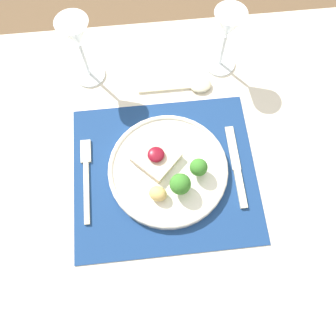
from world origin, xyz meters
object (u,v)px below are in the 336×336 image
Objects in this scene: fork at (86,174)px; wine_glass_near at (227,29)px; dinner_plate at (168,169)px; spoon at (194,86)px; wine_glass_far at (77,38)px; knife at (237,171)px.

wine_glass_near is at bearing 40.03° from fork.
dinner_plate reaches higher than fork.
spoon reaches higher than fork.
wine_glass_far reaches higher than fork.
wine_glass_near is at bearing 87.62° from knife.
knife is (0.16, -0.02, -0.01)m from dinner_plate.
fork is at bearing 174.27° from knife.
dinner_plate is 0.35m from wine_glass_near.
wine_glass_far reaches higher than knife.
spoon is (0.28, 0.21, 0.00)m from fork.
wine_glass_near is 0.34m from wine_glass_far.
wine_glass_near is at bearing 42.91° from spoon.
knife is 0.25m from spoon.
spoon is 1.03× the size of wine_glass_far.
dinner_plate is 1.51× the size of wine_glass_far.
dinner_plate is 1.35× the size of knife.
dinner_plate is at bearing -108.34° from spoon.
wine_glass_near is at bearing -0.33° from wine_glass_far.
knife is at bearing -70.56° from spoon.
fork is at bearing -92.93° from wine_glass_far.
spoon is at bearing 68.25° from dinner_plate.
spoon is 0.16m from wine_glass_near.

